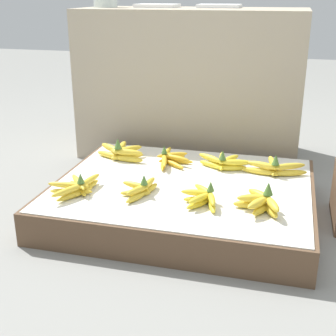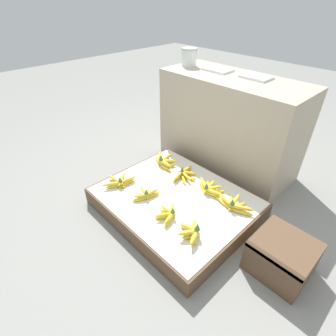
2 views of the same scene
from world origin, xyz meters
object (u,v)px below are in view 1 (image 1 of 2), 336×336
Objects in this scene: banana_bunch_middle_midright at (224,162)px; banana_bunch_middle_midleft at (170,158)px; banana_bunch_front_left at (77,187)px; banana_bunch_front_midright at (203,197)px; banana_bunch_front_midleft at (141,189)px; banana_bunch_middle_right at (274,168)px; banana_bunch_front_right at (261,202)px; banana_bunch_middle_left at (121,152)px; foam_tray_white at (157,6)px.

banana_bunch_middle_midleft is at bearing -179.11° from banana_bunch_middle_midright.
banana_bunch_middle_midleft is at bearing 58.01° from banana_bunch_front_left.
banana_bunch_middle_midleft is (-0.23, 0.39, -0.00)m from banana_bunch_front_midright.
banana_bunch_front_midleft is 0.73× the size of banana_bunch_middle_right.
banana_bunch_front_left is 1.01× the size of banana_bunch_middle_midleft.
banana_bunch_front_right is (0.45, -0.02, 0.01)m from banana_bunch_front_midleft.
banana_bunch_middle_left is 0.87m from foam_tray_white.
banana_bunch_front_left is 0.70m from banana_bunch_front_right.
banana_bunch_front_left is at bearing -121.99° from banana_bunch_middle_midleft.
banana_bunch_front_right is at bearing -2.70° from banana_bunch_front_midleft.
banana_bunch_front_midleft is 1.10× the size of banana_bunch_front_midright.
banana_bunch_front_midleft is 0.46m from banana_bunch_middle_midright.
banana_bunch_front_left is at bearing -168.54° from banana_bunch_front_midleft.
banana_bunch_middle_midleft is 0.25m from banana_bunch_middle_midright.
banana_bunch_middle_midright is (0.27, 0.37, 0.00)m from banana_bunch_front_midleft.
banana_bunch_front_midright is 0.66× the size of banana_bunch_middle_right.
banana_bunch_front_left is at bearing -140.20° from banana_bunch_middle_midright.
banana_bunch_front_left reaches higher than banana_bunch_middle_midleft.
banana_bunch_front_left is 0.43m from banana_bunch_middle_left.
banana_bunch_middle_midright is (0.02, 0.39, 0.00)m from banana_bunch_front_midright.
banana_bunch_middle_left is 0.48m from banana_bunch_middle_midright.
banana_bunch_front_midleft is 0.60m from banana_bunch_middle_right.
banana_bunch_middle_left is 0.24m from banana_bunch_middle_midleft.
banana_bunch_middle_midright is at bearing 54.59° from banana_bunch_front_midleft.
banana_bunch_middle_midright is at bearing 0.89° from banana_bunch_middle_midleft.
banana_bunch_front_midright is at bearing -65.43° from foam_tray_white.
banana_bunch_middle_right is (0.46, -0.01, 0.01)m from banana_bunch_middle_midleft.
banana_bunch_front_left is 0.25m from banana_bunch_front_midleft.
foam_tray_white is (-0.23, 0.61, 0.64)m from banana_bunch_middle_midleft.
banana_bunch_middle_midright is 0.22m from banana_bunch_middle_right.
banana_bunch_middle_midleft is at bearing -1.68° from banana_bunch_middle_left.
banana_bunch_front_right is 0.83× the size of foam_tray_white.
banana_bunch_middle_midright is at bearing 39.80° from banana_bunch_front_left.
banana_bunch_front_midleft is at bearing -78.01° from foam_tray_white.
banana_bunch_front_midleft is 0.91× the size of foam_tray_white.
banana_bunch_middle_right is at bearing 29.08° from banana_bunch_front_left.
foam_tray_white reaches higher than banana_bunch_middle_left.
banana_bunch_middle_midright is (0.48, -0.00, -0.00)m from banana_bunch_middle_left.
banana_bunch_middle_midright is 0.90× the size of banana_bunch_middle_right.
banana_bunch_front_left is 1.37× the size of banana_bunch_front_right.
banana_bunch_middle_right is at bearing 57.54° from banana_bunch_front_midright.
banana_bunch_front_left is 0.49m from banana_bunch_middle_midleft.
banana_bunch_middle_left reaches higher than banana_bunch_front_midleft.
banana_bunch_middle_left reaches higher than banana_bunch_front_left.
banana_bunch_front_midleft is 0.25m from banana_bunch_front_midright.
banana_bunch_front_midleft is 0.81× the size of banana_bunch_middle_midright.
banana_bunch_middle_left is at bearing 86.53° from banana_bunch_front_left.
banana_bunch_front_left is 1.21m from foam_tray_white.
banana_bunch_front_right is at bearing 2.26° from banana_bunch_front_left.
banana_bunch_front_midright is at bearing -40.44° from banana_bunch_middle_left.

